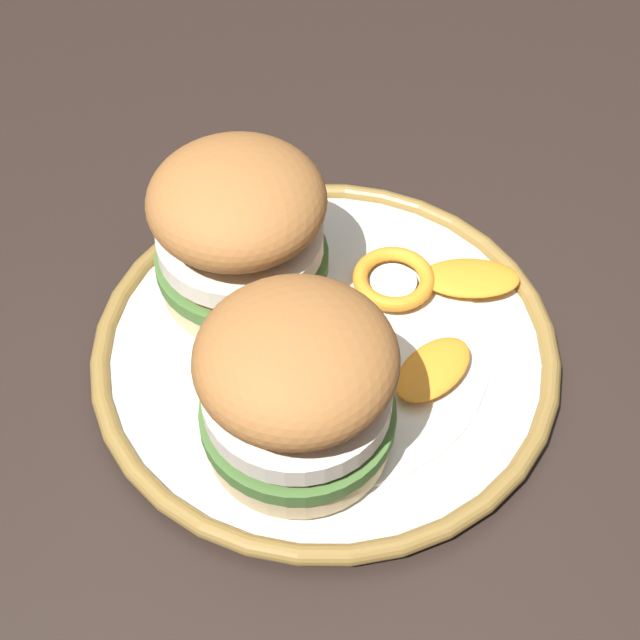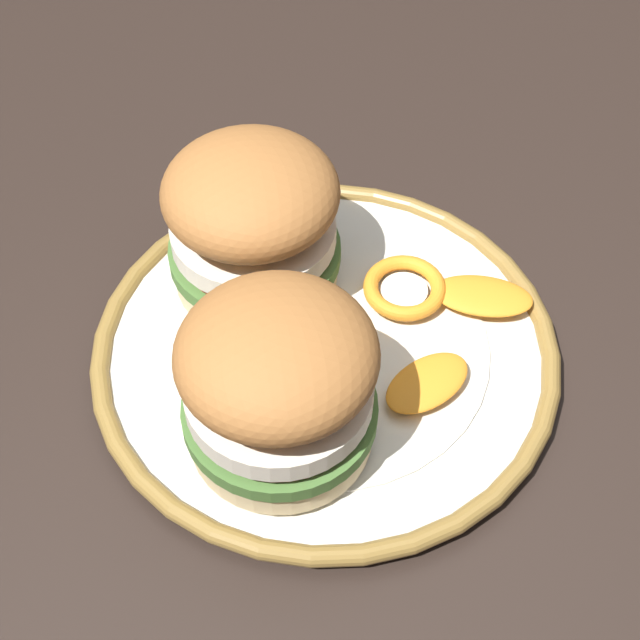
# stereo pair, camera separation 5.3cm
# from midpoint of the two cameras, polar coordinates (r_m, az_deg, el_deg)

# --- Properties ---
(dining_table) EXTENTS (1.36, 0.82, 0.72)m
(dining_table) POSITION_cam_midpoint_polar(r_m,az_deg,el_deg) (0.71, -3.35, -3.08)
(dining_table) COLOR black
(dining_table) RESTS_ON ground
(dinner_plate) EXTENTS (0.29, 0.29, 0.02)m
(dinner_plate) POSITION_cam_midpoint_polar(r_m,az_deg,el_deg) (0.59, -2.58, -2.02)
(dinner_plate) COLOR silver
(dinner_plate) RESTS_ON dining_table
(sandwich_half_left) EXTENTS (0.11, 0.11, 0.10)m
(sandwich_half_left) POSITION_cam_midpoint_polar(r_m,az_deg,el_deg) (0.50, -4.43, -4.11)
(sandwich_half_left) COLOR beige
(sandwich_half_left) RESTS_ON dinner_plate
(sandwich_half_right) EXTENTS (0.11, 0.11, 0.10)m
(sandwich_half_right) POSITION_cam_midpoint_polar(r_m,az_deg,el_deg) (0.58, -7.49, 5.31)
(sandwich_half_right) COLOR beige
(sandwich_half_right) RESTS_ON dinner_plate
(orange_peel_curled) EXTENTS (0.07, 0.07, 0.01)m
(orange_peel_curled) POSITION_cam_midpoint_polar(r_m,az_deg,el_deg) (0.61, 1.94, 2.32)
(orange_peel_curled) COLOR orange
(orange_peel_curled) RESTS_ON dinner_plate
(orange_peel_strip_long) EXTENTS (0.06, 0.07, 0.01)m
(orange_peel_strip_long) POSITION_cam_midpoint_polar(r_m,az_deg,el_deg) (0.57, 4.12, -3.12)
(orange_peel_strip_long) COLOR orange
(orange_peel_strip_long) RESTS_ON dinner_plate
(orange_peel_strip_short) EXTENTS (0.05, 0.07, 0.01)m
(orange_peel_strip_short) POSITION_cam_midpoint_polar(r_m,az_deg,el_deg) (0.61, 6.55, 2.37)
(orange_peel_strip_short) COLOR orange
(orange_peel_strip_short) RESTS_ON dinner_plate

